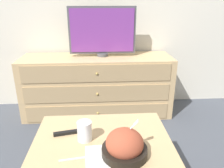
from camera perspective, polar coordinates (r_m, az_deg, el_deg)
name	(u,v)px	position (r m, az deg, el deg)	size (l,w,h in m)	color
ground_plane	(101,101)	(2.71, -2.87, -4.59)	(12.00, 12.00, 0.00)	#474C56
dresser	(97,86)	(2.35, -3.84, -0.40)	(1.55, 0.47, 0.63)	tan
tv	(102,31)	(2.24, -2.56, 13.66)	(0.67, 0.11, 0.49)	#515156
coffee_table	(102,151)	(1.28, -2.51, -17.18)	(0.75, 0.58, 0.46)	tan
takeout_bowl	(125,146)	(1.10, 3.30, -15.80)	(0.22, 0.22, 0.18)	black
drink_cup	(85,132)	(1.22, -7.16, -12.34)	(0.08, 0.08, 0.11)	beige
napkin	(103,156)	(1.13, -2.40, -18.23)	(0.18, 0.18, 0.00)	white
knife	(78,158)	(1.12, -8.93, -18.62)	(0.18, 0.04, 0.01)	silver
remote_control	(66,133)	(1.30, -11.95, -12.38)	(0.14, 0.05, 0.02)	black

